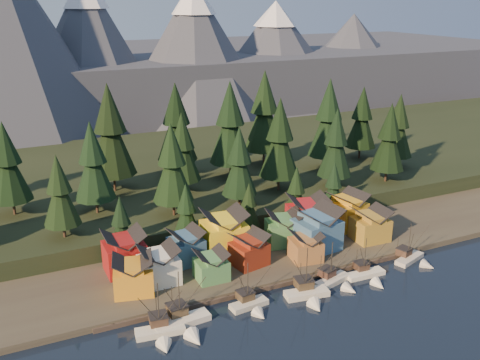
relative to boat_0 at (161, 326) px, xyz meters
name	(u,v)px	position (x,y,z in m)	size (l,w,h in m)	color
ground	(315,323)	(28.54, -8.34, -2.29)	(500.00, 500.00, 0.00)	black
shore_strip	(231,239)	(28.54, 31.66, -1.54)	(400.00, 50.00, 1.50)	#3A332A
hillside	(171,175)	(28.54, 81.66, 0.71)	(420.00, 100.00, 6.00)	black
dock	(275,282)	(28.54, 8.16, -1.79)	(80.00, 4.00, 1.00)	#4F4138
mountain_ridge	(88,66)	(24.34, 205.25, 23.76)	(560.00, 190.00, 90.00)	#4A515F
boat_0	(161,326)	(0.00, 0.00, 0.00)	(9.86, 10.53, 11.75)	silver
boat_1	(184,318)	(4.90, 0.89, -0.02)	(11.94, 12.84, 12.50)	silver
boat_2	(251,299)	(19.50, 1.43, -0.08)	(8.51, 9.11, 10.93)	beige
boat_3	(309,288)	(32.18, -0.23, 0.16)	(10.10, 10.72, 12.35)	silver
boat_4	(336,276)	(40.78, 2.21, -0.22)	(9.80, 10.26, 10.92)	beige
boat_5	(369,271)	(48.94, 1.45, -0.43)	(9.69, 10.52, 10.25)	white
boat_6	(414,254)	(63.66, 3.17, -0.25)	(9.50, 9.96, 10.68)	beige
house_front_0	(133,274)	(-1.05, 15.58, 3.44)	(9.60, 9.27, 8.06)	orange
house_front_1	(159,264)	(5.02, 17.32, 3.60)	(8.12, 7.80, 8.36)	white
house_front_2	(211,264)	(15.80, 13.91, 2.67)	(6.79, 6.85, 6.59)	#48864B
house_front_3	(249,248)	(26.22, 16.44, 3.25)	(8.83, 8.55, 7.70)	maroon
house_front_4	(306,245)	(39.40, 13.12, 2.83)	(7.67, 8.13, 6.90)	#996636
house_front_5	(317,227)	(44.71, 16.76, 4.84)	(11.21, 10.40, 10.72)	#3B658B
house_front_6	(370,224)	(59.96, 15.43, 3.58)	(8.68, 8.24, 8.33)	#A6822A
house_back_0	(124,251)	(-0.51, 25.34, 4.23)	(8.88, 8.53, 9.57)	maroon
house_back_1	(186,245)	(13.42, 23.54, 3.49)	(8.06, 8.14, 8.17)	#386185
house_back_2	(224,231)	(23.54, 24.64, 4.82)	(10.67, 9.90, 10.68)	yellow
house_back_3	(284,227)	(38.90, 22.55, 3.72)	(9.86, 9.15, 8.58)	#48864C
house_back_4	(308,215)	(46.82, 24.38, 4.77)	(11.67, 11.38, 10.60)	maroon
house_back_5	(347,209)	(59.46, 24.69, 4.23)	(9.74, 9.82, 9.57)	gold
tree_hill_1	(8,165)	(-21.46, 59.66, 17.45)	(10.79, 10.79, 25.14)	#332319
tree_hill_2	(60,193)	(-11.46, 39.66, 14.96)	(8.84, 8.84, 20.59)	#332319
tree_hill_3	(93,164)	(-1.46, 51.66, 17.31)	(10.68, 10.68, 24.89)	#332319
tree_hill_4	(111,133)	(6.54, 66.66, 21.11)	(13.66, 13.66, 31.82)	#332319
tree_hill_5	(172,166)	(16.54, 41.66, 17.26)	(10.64, 10.64, 24.79)	#332319
tree_hill_6	(183,149)	(24.54, 56.66, 16.75)	(10.24, 10.24, 23.86)	#332319
tree_hill_7	(239,164)	(34.54, 39.66, 16.01)	(9.66, 9.66, 22.50)	#332319
tree_hill_8	(230,126)	(42.54, 63.66, 20.42)	(13.12, 13.12, 30.56)	#332319
tree_hill_9	(280,141)	(50.54, 46.66, 18.82)	(11.87, 11.87, 27.65)	#332319
tree_hill_10	(264,114)	(58.54, 71.66, 21.12)	(13.67, 13.67, 31.85)	#332319
tree_hill_11	(336,145)	(66.54, 41.66, 16.91)	(10.37, 10.37, 24.16)	#332319
tree_hill_12	(328,121)	(74.54, 57.66, 20.18)	(12.93, 12.93, 30.13)	#332319
tree_hill_13	(389,139)	(84.54, 39.66, 17.11)	(10.52, 10.52, 24.51)	#332319
tree_hill_14	(362,119)	(92.54, 63.66, 17.61)	(10.91, 10.91, 25.43)	#332319
tree_hill_15	(176,125)	(28.54, 73.66, 19.84)	(12.67, 12.67, 29.51)	#332319
tree_hill_17	(398,128)	(96.54, 49.66, 17.28)	(10.66, 10.66, 24.83)	#332319
tree_shore_0	(121,225)	(0.54, 31.66, 7.81)	(6.76, 6.76, 15.76)	#332319
tree_shore_1	(186,212)	(16.54, 31.66, 8.18)	(7.06, 7.06, 16.44)	#332319
tree_shore_2	(249,206)	(33.54, 31.66, 6.90)	(6.05, 6.05, 14.09)	#332319
tree_shore_3	(296,193)	(47.54, 31.66, 8.27)	(7.13, 7.13, 16.60)	#332319
tree_shore_4	(333,187)	(59.54, 31.66, 8.08)	(6.97, 6.97, 16.24)	#332319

